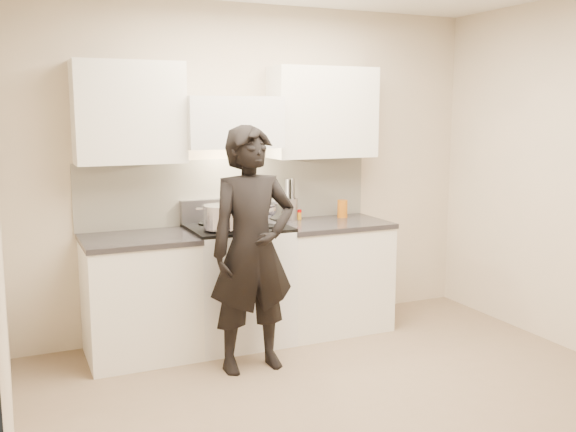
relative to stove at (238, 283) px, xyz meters
The scene contains 11 objects.
ground_plane 1.53m from the stove, 78.12° to the right, with size 4.00×4.00×0.00m, color #7D6651.
room_shell 1.56m from the stove, 77.04° to the right, with size 4.04×3.54×2.70m.
stove is the anchor object (origin of this frame).
counter_right 0.83m from the stove, ahead, with size 0.92×0.67×0.92m.
counter_left 0.78m from the stove, behind, with size 0.82×0.67×0.92m.
wok 0.62m from the stove, 25.14° to the left, with size 0.35×0.44×0.28m.
stock_pot 0.62m from the stove, 140.84° to the right, with size 0.38×0.32×0.18m.
utensil_crock 0.80m from the stove, 20.46° to the left, with size 0.13×0.13×0.35m.
spice_jar 0.82m from the stove, 17.36° to the left, with size 0.04×0.04×0.09m.
oil_glass 1.16m from the stove, ahead, with size 0.09×0.09×0.15m.
person 0.70m from the stove, 98.98° to the right, with size 0.64×0.42×1.74m, color black.
Camera 1 is at (-1.96, -3.28, 1.83)m, focal length 40.00 mm.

